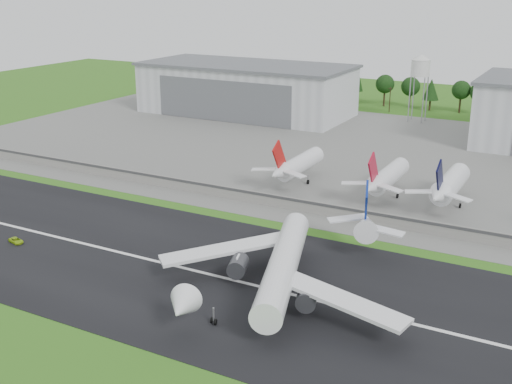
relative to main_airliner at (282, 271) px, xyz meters
The scene contains 14 objects.
ground 18.31m from the main_airliner, 147.08° to the right, with size 600.00×600.00×0.00m, color #336718.
runway 15.59m from the main_airliner, behind, with size 320.00×60.00×0.10m, color black.
runway_centerline 15.57m from the main_airliner, behind, with size 220.00×1.00×0.02m, color white.
apron 111.51m from the main_airliner, 97.64° to the left, with size 320.00×150.00×0.10m, color slate.
blast_fence 47.85m from the main_airliner, 108.07° to the left, with size 240.00×0.61×3.50m.
hangar_west 182.10m from the main_airliner, 121.40° to the left, with size 97.00×44.00×23.20m.
water_tower 177.62m from the main_airliner, 96.44° to the left, with size 8.40×8.40×29.40m.
utility_poles 191.05m from the main_airliner, 94.45° to the left, with size 230.00×3.00×12.00m, color black, non-canonical shape.
treeline 206.01m from the main_airliner, 94.12° to the left, with size 320.00×16.00×22.00m, color black, non-canonical shape.
main_airliner is the anchor object (origin of this frame).
ground_vehicle 67.31m from the main_airliner, behind, with size 2.01×4.36×1.21m, color #9AC617.
parked_jet_red_a 72.62m from the main_airliner, 112.78° to the left, with size 7.36×31.29×16.50m.
parked_jet_red_b 66.96m from the main_airliner, 90.14° to the left, with size 7.36×31.29×16.50m.
parked_jet_navy 69.22m from the main_airliner, 75.46° to the left, with size 7.36×31.29×16.79m.
Camera 1 is at (64.95, -94.10, 59.38)m, focal length 45.00 mm.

